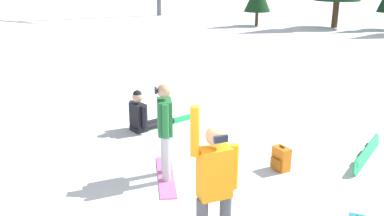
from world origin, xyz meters
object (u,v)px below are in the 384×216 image
at_px(loose_snowboard_near_right, 367,153).
at_px(backpack_orange, 281,159).
at_px(snowboarder_midground, 165,130).
at_px(snowboarder_foreground, 214,188).
at_px(snowboarder_background, 145,115).

distance_m(loose_snowboard_near_right, backpack_orange, 1.83).
distance_m(snowboarder_midground, backpack_orange, 2.23).
xyz_separation_m(snowboarder_midground, backpack_orange, (1.71, 1.24, -0.69)).
bearing_deg(snowboarder_midground, snowboarder_foreground, -43.34).
height_order(snowboarder_background, backpack_orange, snowboarder_background).
bearing_deg(snowboarder_foreground, snowboarder_midground, 136.66).
relative_size(snowboarder_foreground, snowboarder_background, 1.16).
xyz_separation_m(snowboarder_midground, loose_snowboard_near_right, (3.06, 2.48, -0.77)).
bearing_deg(backpack_orange, snowboarder_background, 170.47).
height_order(snowboarder_foreground, snowboarder_midground, snowboarder_foreground).
height_order(snowboarder_background, loose_snowboard_near_right, snowboarder_background).
bearing_deg(snowboarder_background, backpack_orange, -9.53).
bearing_deg(backpack_orange, snowboarder_foreground, -90.43).
distance_m(snowboarder_midground, snowboarder_background, 2.53).
distance_m(snowboarder_foreground, snowboarder_midground, 2.33).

